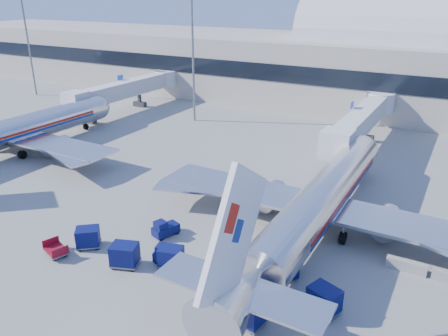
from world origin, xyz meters
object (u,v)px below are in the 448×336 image
Objects in this scene: barrier_near at (406,266)px; cart_train_b at (125,255)px; airliner_main at (319,202)px; cart_train_c at (88,237)px; airliner_mid at (13,132)px; cart_train_a at (171,257)px; jetbridge_mid at (131,88)px; mast_west at (192,29)px; tug_lead at (167,255)px; cart_solo_far at (324,299)px; tug_left at (165,228)px; cart_solo_near at (248,311)px; jetbridge_near at (364,118)px; cart_open_red at (56,251)px; tug_right at (285,265)px; mast_far_west at (25,21)px.

cart_train_b is (-19.43, -10.27, 0.56)m from barrier_near.
cart_train_c is (-16.02, -12.19, -1.99)m from airliner_main.
airliner_mid is 35.64m from cart_train_a.
airliner_mid is at bearing 145.86° from cart_train_a.
mast_west is at bearing -3.21° from jetbridge_mid.
cart_solo_far is (12.69, 0.48, 0.31)m from tug_lead.
mast_west is 40.36m from tug_left.
cart_solo_near is at bearing -125.51° from barrier_near.
jetbridge_near is 43.55m from cart_open_red.
jetbridge_mid is 9.17× the size of barrier_near.
tug_left is 1.09× the size of cart_open_red.
airliner_main and airliner_mid have the same top height.
tug_right is 6.39m from cart_solo_near.
mast_west is 51.13m from cart_solo_far.
mast_west is 8.98× the size of cart_solo_far.
cart_train_c is (-4.52, -4.69, 0.23)m from tug_left.
cart_train_a is 0.89× the size of cart_solo_far.
airliner_main is 26.43m from jetbridge_near.
tug_lead is (35.57, -37.03, -3.25)m from jetbridge_mid.
barrier_near is at bearing -57.16° from tug_left.
airliner_mid is 15.79× the size of cart_solo_near.
jetbridge_mid is at bearing 118.10° from cart_train_a.
cart_train_a is 8.57m from cart_solo_near.
barrier_near is at bearing -36.38° from mast_west.
cart_solo_near is 0.94× the size of cart_solo_far.
tug_lead is at bearing 41.70° from cart_open_red.
cart_solo_near is at bearing -29.33° from mast_far_west.
mast_far_west is 8.78× the size of cart_train_b.
airliner_mid is 33.18m from cart_train_b.
mast_west is at bearing 135.74° from cart_solo_near.
tug_lead is (-6.43, -37.03, -3.25)m from jetbridge_near.
tug_left is 13.07m from cart_solo_near.
mast_far_west is 1.00× the size of mast_west.
mast_west reaches higher than tug_left.
tug_lead is 3.32m from cart_train_b.
cart_solo_near is at bearing -86.66° from jetbridge_near.
tug_right is 8.87m from cart_train_a.
tug_right is 1.14× the size of cart_train_a.
mast_west reaches higher than jetbridge_mid.
mast_far_west is at bearing 137.68° from airliner_mid.
airliner_main is 20.23m from cart_train_c.
airliner_mid is 14.59× the size of tug_right.
airliner_mid is 34.93m from tug_lead.
airliner_main is 41.12m from mast_west.
mast_far_west and mast_west have the same top height.
cart_solo_far is at bearing -25.82° from mast_far_west.
cart_open_red is (-9.19, -3.35, -0.51)m from cart_train_a.
tug_left reaches higher than tug_lead.
jetbridge_near reaches higher than cart_train_c.
tug_right is at bearing -71.08° from tug_left.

